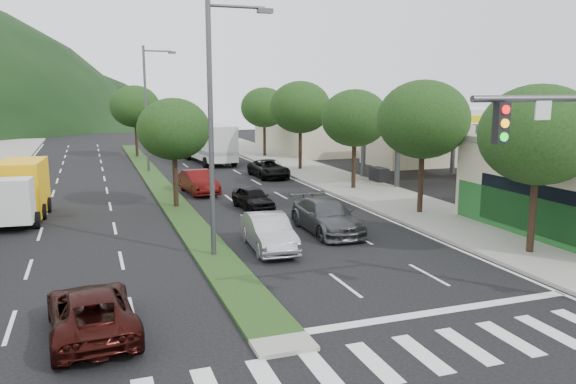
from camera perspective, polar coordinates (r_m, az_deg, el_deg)
name	(u,v)px	position (r m, az deg, el deg)	size (l,w,h in m)	color
ground	(278,340)	(15.38, -1.06, -14.75)	(160.00, 160.00, 0.00)	black
sidewalk_right	(330,178)	(42.29, 4.27, 1.46)	(5.00, 90.00, 0.15)	gray
median	(156,181)	(41.96, -13.27, 1.13)	(1.60, 56.00, 0.12)	#1D3714
crosswalk	(305,375)	(13.70, 1.73, -18.06)	(19.00, 2.20, 0.01)	silver
gas_canopy	(429,117)	(42.33, 14.17, 7.42)	(12.20, 8.20, 5.25)	silver
bldg_right_far	(319,127)	(62.14, 3.16, 6.62)	(10.00, 16.00, 5.20)	beige
tree_r_a	(539,135)	(23.85, 24.11, 5.31)	(4.60, 4.60, 6.63)	black
tree_r_b	(423,120)	(30.13, 13.59, 7.17)	(4.80, 4.80, 6.94)	black
tree_r_c	(355,118)	(37.10, 6.79, 7.45)	(4.40, 4.40, 6.48)	black
tree_r_d	(300,107)	(46.25, 1.26, 8.59)	(5.00, 5.00, 7.17)	black
tree_r_e	(264,108)	(55.72, -2.43, 8.57)	(4.60, 4.60, 6.71)	black
tree_med_near	(174,129)	(31.61, -11.55, 6.27)	(4.00, 4.00, 6.02)	black
tree_med_far	(135,106)	(57.42, -15.29, 8.38)	(4.80, 4.80, 6.94)	black
streetlight_near	(216,115)	(21.74, -7.35, 7.74)	(2.60, 0.25, 10.00)	#47494C
streetlight_mid	(148,103)	(46.47, -14.00, 8.80)	(2.60, 0.25, 10.00)	#47494C
sedan_silver	(269,232)	(23.31, -1.99, -4.10)	(1.55, 4.44, 1.46)	#A6A9AE
suv_maroon	(91,311)	(16.31, -19.35, -11.37)	(2.16, 4.69, 1.30)	black
car_queue_a	(253,198)	(31.26, -3.58, -0.61)	(1.49, 3.70, 1.26)	black
car_queue_b	(327,216)	(26.20, 3.94, -2.44)	(2.13, 5.25, 1.52)	#424346
car_queue_c	(198,182)	(36.42, -9.08, 1.01)	(1.57, 4.51, 1.49)	#510E0D
car_queue_d	(269,169)	(42.75, -1.95, 2.38)	(2.21, 4.79, 1.33)	black
box_truck	(21,193)	(31.63, -25.53, -0.06)	(2.70, 6.13, 2.95)	silver
motorhome	(209,142)	(52.02, -8.05, 5.04)	(3.53, 9.39, 3.53)	silver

